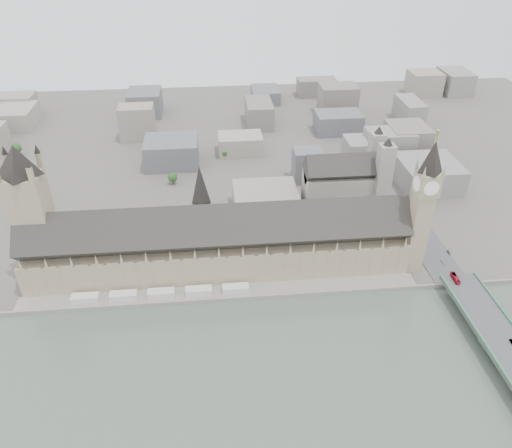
{
  "coord_description": "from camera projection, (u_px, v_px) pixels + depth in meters",
  "views": [
    {
      "loc": [
        -1.46,
        -267.59,
        224.47
      ],
      "look_at": [
        28.58,
        40.3,
        24.4
      ],
      "focal_mm": 35.0,
      "sensor_mm": 36.0,
      "label": 1
    }
  ],
  "objects": [
    {
      "name": "ground",
      "position": [
        221.0,
        287.0,
        345.65
      ],
      "size": [
        900.0,
        900.0,
        0.0
      ],
      "primitive_type": "plane",
      "color": "#595651",
      "rests_on": "ground"
    },
    {
      "name": "embankment_wall",
      "position": [
        221.0,
        300.0,
        332.3
      ],
      "size": [
        600.0,
        1.5,
        3.0
      ],
      "primitive_type": "cube",
      "color": "gray",
      "rests_on": "ground"
    },
    {
      "name": "river_terrace",
      "position": [
        221.0,
        293.0,
        338.84
      ],
      "size": [
        270.0,
        15.0,
        2.0
      ],
      "primitive_type": "cube",
      "color": "gray",
      "rests_on": "ground"
    },
    {
      "name": "terrace_tents",
      "position": [
        161.0,
        293.0,
        334.37
      ],
      "size": [
        118.0,
        7.0,
        4.0
      ],
      "color": "silver",
      "rests_on": "river_terrace"
    },
    {
      "name": "palace_of_westminster",
      "position": [
        218.0,
        244.0,
        349.78
      ],
      "size": [
        265.0,
        40.73,
        55.44
      ],
      "color": "gray",
      "rests_on": "ground"
    },
    {
      "name": "elizabeth_tower",
      "position": [
        424.0,
        199.0,
        332.04
      ],
      "size": [
        17.0,
        17.0,
        107.5
      ],
      "color": "gray",
      "rests_on": "ground"
    },
    {
      "name": "victoria_tower",
      "position": [
        30.0,
        208.0,
        327.45
      ],
      "size": [
        30.0,
        30.0,
        100.0
      ],
      "color": "gray",
      "rests_on": "ground"
    },
    {
      "name": "central_tower",
      "position": [
        201.0,
        197.0,
        335.11
      ],
      "size": [
        13.0,
        13.0,
        48.0
      ],
      "color": "gray",
      "rests_on": "ground"
    },
    {
      "name": "westminster_bridge",
      "position": [
        511.0,
        362.0,
        282.95
      ],
      "size": [
        25.0,
        325.0,
        10.25
      ],
      "primitive_type": "cube",
      "color": "#474749",
      "rests_on": "ground"
    },
    {
      "name": "westminster_abbey",
      "position": [
        347.0,
        183.0,
        420.47
      ],
      "size": [
        68.0,
        36.0,
        64.0
      ],
      "color": "gray",
      "rests_on": "ground"
    },
    {
      "name": "city_skyline_inland",
      "position": [
        211.0,
        128.0,
        540.08
      ],
      "size": [
        720.0,
        360.0,
        38.0
      ],
      "primitive_type": null,
      "color": "gray",
      "rests_on": "ground"
    },
    {
      "name": "park_trees",
      "position": [
        205.0,
        231.0,
        390.91
      ],
      "size": [
        110.0,
        30.0,
        15.0
      ],
      "primitive_type": null,
      "color": "#1F4B1B",
      "rests_on": "ground"
    },
    {
      "name": "red_bus_north",
      "position": [
        455.0,
        278.0,
        335.35
      ],
      "size": [
        3.05,
        11.45,
        3.17
      ],
      "primitive_type": "imported",
      "rotation": [
        0.0,
        0.0,
        -0.03
      ],
      "color": "red",
      "rests_on": "westminster_bridge"
    },
    {
      "name": "car_silver",
      "position": [
        512.0,
        342.0,
        287.79
      ],
      "size": [
        1.74,
        4.37,
        1.42
      ],
      "primitive_type": "imported",
      "rotation": [
        0.0,
        0.0,
        -0.06
      ],
      "color": "gray",
      "rests_on": "westminster_bridge"
    },
    {
      "name": "car_approach",
      "position": [
        449.0,
        252.0,
        361.34
      ],
      "size": [
        2.29,
        4.93,
        1.39
      ],
      "primitive_type": "imported",
      "rotation": [
        0.0,
        0.0,
        -0.07
      ],
      "color": "gray",
      "rests_on": "westminster_bridge"
    }
  ]
}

